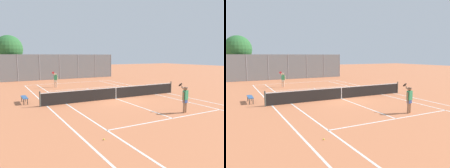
{
  "view_description": "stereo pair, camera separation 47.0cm",
  "coord_description": "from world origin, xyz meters",
  "views": [
    {
      "loc": [
        -8.65,
        -15.15,
        3.49
      ],
      "look_at": [
        0.46,
        1.5,
        1.0
      ],
      "focal_mm": 35.0,
      "sensor_mm": 36.0,
      "label": 1
    },
    {
      "loc": [
        -8.23,
        -15.37,
        3.49
      ],
      "look_at": [
        0.46,
        1.5,
        1.0
      ],
      "focal_mm": 35.0,
      "sensor_mm": 36.0,
      "label": 2
    }
  ],
  "objects": [
    {
      "name": "ground_plane",
      "position": [
        0.0,
        0.0,
        0.0
      ],
      "size": [
        120.0,
        120.0,
        0.0
      ],
      "primitive_type": "plane",
      "color": "#C67047"
    },
    {
      "name": "court_line_markings",
      "position": [
        0.0,
        0.0,
        0.0
      ],
      "size": [
        11.1,
        23.9,
        0.01
      ],
      "color": "silver",
      "rests_on": "ground"
    },
    {
      "name": "tennis_net",
      "position": [
        0.0,
        0.0,
        0.51
      ],
      "size": [
        12.0,
        0.1,
        1.07
      ],
      "color": "#474C47",
      "rests_on": "ground"
    },
    {
      "name": "player_near_side",
      "position": [
        1.53,
        -5.82,
        0.93
      ],
      "size": [
        0.55,
        0.83,
        1.77
      ],
      "color": "#936B4C",
      "rests_on": "ground"
    },
    {
      "name": "player_far_left",
      "position": [
        -2.66,
        8.73,
        0.93
      ],
      "size": [
        0.76,
        0.72,
        1.77
      ],
      "color": "beige",
      "rests_on": "ground"
    },
    {
      "name": "loose_tennis_ball_0",
      "position": [
        -0.87,
        3.22,
        0.03
      ],
      "size": [
        0.07,
        0.07,
        0.07
      ],
      "primitive_type": "sphere",
      "color": "#D1DB33",
      "rests_on": "ground"
    },
    {
      "name": "loose_tennis_ball_1",
      "position": [
        2.42,
        2.85,
        0.03
      ],
      "size": [
        0.07,
        0.07,
        0.07
      ],
      "primitive_type": "sphere",
      "color": "#D1DB33",
      "rests_on": "ground"
    },
    {
      "name": "loose_tennis_ball_2",
      "position": [
        0.08,
        8.12,
        0.03
      ],
      "size": [
        0.07,
        0.07,
        0.07
      ],
      "primitive_type": "sphere",
      "color": "#D1DB33",
      "rests_on": "ground"
    },
    {
      "name": "loose_tennis_ball_3",
      "position": [
        -4.78,
        -7.37,
        0.03
      ],
      "size": [
        0.07,
        0.07,
        0.07
      ],
      "primitive_type": "sphere",
      "color": "#D1DB33",
      "rests_on": "ground"
    },
    {
      "name": "courtside_bench",
      "position": [
        -6.74,
        1.76,
        0.41
      ],
      "size": [
        0.36,
        1.5,
        0.47
      ],
      "color": "#33598C",
      "rests_on": "ground"
    },
    {
      "name": "back_fence",
      "position": [
        0.0,
        16.65,
        1.83
      ],
      "size": [
        17.2,
        0.08,
        3.65
      ],
      "color": "gray",
      "rests_on": "ground"
    },
    {
      "name": "tree_behind_left",
      "position": [
        -6.46,
        19.24,
        4.32
      ],
      "size": [
        3.85,
        3.85,
        6.33
      ],
      "color": "brown",
      "rests_on": "ground"
    }
  ]
}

